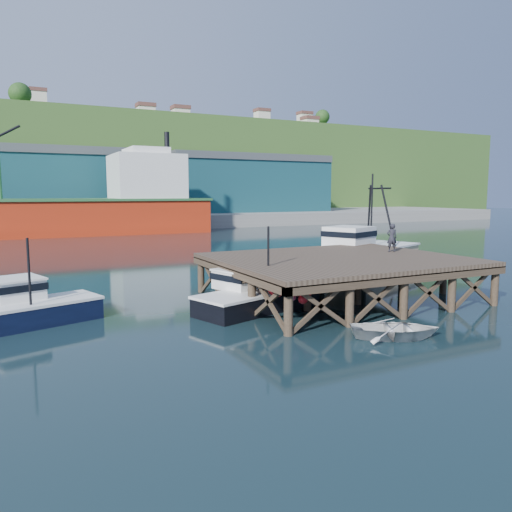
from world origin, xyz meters
TOP-DOWN VIEW (x-y plane):
  - ground at (0.00, 0.00)m, footprint 300.00×300.00m
  - wharf at (5.50, -0.19)m, footprint 12.00×10.00m
  - far_quay at (0.00, 70.00)m, footprint 160.00×40.00m
  - warehouse_mid at (0.00, 65.00)m, footprint 28.00×16.00m
  - warehouse_right at (30.00, 65.00)m, footprint 30.00×16.00m
  - cargo_ship at (-8.46, 48.00)m, footprint 55.50×10.00m
  - hillside at (0.00, 100.00)m, footprint 220.00×50.00m
  - boat_navy at (-9.07, 1.56)m, footprint 6.16×4.08m
  - boat_black at (0.60, -0.20)m, footprint 6.70×5.56m
  - trawler at (12.23, 6.50)m, footprint 10.55×7.05m
  - dinghy at (3.20, -6.74)m, footprint 3.96×3.58m
  - dockworker at (9.50, 0.63)m, footprint 0.67×0.56m

SIDE VIEW (x-z plane):
  - ground at x=0.00m, z-range 0.00..0.00m
  - dinghy at x=3.20m, z-range 0.00..0.67m
  - boat_black at x=0.60m, z-range -1.23..2.66m
  - boat_navy at x=-9.07m, z-range -1.08..2.54m
  - far_quay at x=0.00m, z-range 0.00..2.00m
  - trawler at x=12.23m, z-range -1.96..4.70m
  - wharf at x=5.50m, z-range 0.63..3.25m
  - dockworker at x=9.50m, z-range 2.12..3.68m
  - cargo_ship at x=-8.46m, z-range -3.56..10.19m
  - warehouse_mid at x=0.00m, z-range 2.00..11.00m
  - warehouse_right at x=30.00m, z-range 2.00..11.00m
  - hillside at x=0.00m, z-range 0.00..22.00m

